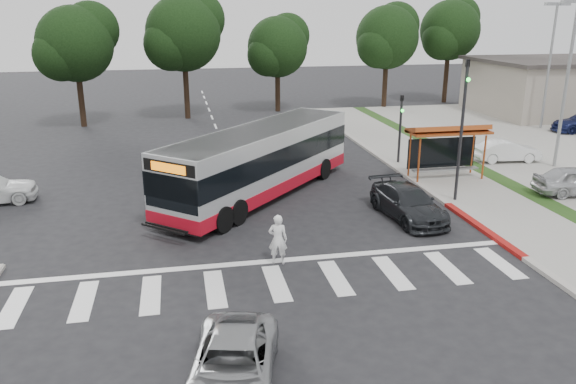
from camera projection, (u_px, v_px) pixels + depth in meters
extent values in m
plane|color=black|center=(255.00, 228.00, 22.96)|extent=(140.00, 140.00, 0.00)
cube|color=gray|center=(424.00, 164.00, 32.45)|extent=(4.00, 40.00, 0.12)
cube|color=#9E9991|center=(391.00, 165.00, 32.08)|extent=(0.30, 40.00, 0.15)
cube|color=maroon|center=(482.00, 228.00, 22.74)|extent=(0.32, 6.00, 0.15)
cube|color=gray|center=(563.00, 88.00, 48.40)|extent=(14.00, 10.00, 4.40)
cube|color=#383330|center=(567.00, 60.00, 47.68)|extent=(14.60, 10.60, 0.30)
cube|color=silver|center=(277.00, 283.00, 18.28)|extent=(18.00, 2.60, 0.01)
cylinder|color=#A4461B|center=(419.00, 161.00, 28.35)|extent=(0.10, 0.10, 2.30)
cylinder|color=#A4461B|center=(484.00, 157.00, 29.02)|extent=(0.10, 0.10, 2.30)
cylinder|color=#A4461B|center=(409.00, 155.00, 29.47)|extent=(0.10, 0.10, 2.30)
cylinder|color=#A4461B|center=(472.00, 152.00, 30.14)|extent=(0.10, 0.10, 2.30)
cube|color=#A4461B|center=(449.00, 132.00, 28.85)|extent=(4.20, 1.60, 0.12)
cube|color=#A4461B|center=(448.00, 129.00, 28.85)|extent=(4.20, 1.32, 0.51)
cube|color=black|center=(441.00, 153.00, 29.79)|extent=(3.80, 0.06, 1.60)
cube|color=gray|center=(445.00, 169.00, 29.46)|extent=(3.60, 0.40, 0.08)
cylinder|color=black|center=(461.00, 133.00, 25.15)|extent=(0.14, 0.14, 6.50)
imported|color=black|center=(467.00, 71.00, 24.31)|extent=(0.16, 0.20, 1.00)
sphere|color=#19E533|center=(468.00, 80.00, 24.25)|extent=(0.18, 0.18, 0.18)
cylinder|color=black|center=(400.00, 130.00, 32.07)|extent=(0.14, 0.14, 4.00)
imported|color=black|center=(402.00, 104.00, 31.61)|extent=(0.16, 0.20, 1.00)
sphere|color=#19E533|center=(402.00, 111.00, 31.55)|extent=(0.18, 0.18, 0.18)
cylinder|color=gray|center=(566.00, 86.00, 30.50)|extent=(0.18, 0.18, 9.00)
cube|color=gray|center=(569.00, 1.00, 29.05)|extent=(0.80, 0.35, 0.22)
cylinder|color=gray|center=(549.00, 67.00, 40.95)|extent=(0.18, 0.18, 9.00)
cube|color=gray|center=(551.00, 4.00, 39.51)|extent=(0.80, 0.35, 0.22)
cube|color=gray|center=(565.00, 4.00, 39.71)|extent=(0.80, 0.35, 0.22)
cylinder|color=black|center=(385.00, 83.00, 51.38)|extent=(0.44, 0.44, 4.40)
sphere|color=black|center=(387.00, 37.00, 50.16)|extent=(5.60, 5.60, 5.60)
sphere|color=black|center=(396.00, 25.00, 50.84)|extent=(4.20, 4.20, 4.20)
sphere|color=black|center=(379.00, 46.00, 49.53)|extent=(3.92, 3.92, 3.92)
cylinder|color=black|center=(446.00, 77.00, 54.51)|extent=(0.44, 0.44, 4.84)
sphere|color=black|center=(450.00, 30.00, 53.17)|extent=(5.60, 5.60, 5.60)
sphere|color=black|center=(458.00, 18.00, 53.82)|extent=(4.20, 4.20, 4.20)
sphere|color=black|center=(443.00, 39.00, 52.56)|extent=(3.92, 3.92, 3.92)
cylinder|color=black|center=(186.00, 89.00, 46.13)|extent=(0.44, 0.44, 4.84)
sphere|color=black|center=(183.00, 34.00, 44.79)|extent=(6.00, 6.00, 6.00)
sphere|color=black|center=(197.00, 19.00, 45.52)|extent=(4.50, 4.50, 4.50)
sphere|color=black|center=(171.00, 44.00, 44.13)|extent=(4.20, 4.20, 4.20)
cylinder|color=black|center=(278.00, 89.00, 49.62)|extent=(0.44, 0.44, 3.96)
sphere|color=black|center=(277.00, 47.00, 48.52)|extent=(5.20, 5.20, 5.20)
sphere|color=black|center=(287.00, 36.00, 49.17)|extent=(3.90, 3.90, 3.90)
sphere|color=black|center=(268.00, 55.00, 47.94)|extent=(3.64, 3.64, 3.64)
cylinder|color=black|center=(81.00, 98.00, 42.85)|extent=(0.44, 0.44, 4.40)
sphere|color=black|center=(75.00, 44.00, 41.63)|extent=(5.60, 5.60, 5.60)
sphere|color=black|center=(91.00, 29.00, 42.31)|extent=(4.20, 4.20, 4.20)
sphere|color=black|center=(61.00, 54.00, 41.00)|extent=(3.92, 3.92, 3.92)
imported|color=white|center=(278.00, 239.00, 19.46)|extent=(0.75, 0.58, 1.82)
imported|color=#212327|center=(408.00, 203.00, 23.91)|extent=(2.36, 4.84, 1.36)
imported|color=#939597|center=(233.00, 366.00, 13.02)|extent=(2.89, 4.64, 1.20)
imported|color=silver|center=(507.00, 151.00, 32.72)|extent=(3.86, 1.67, 1.24)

